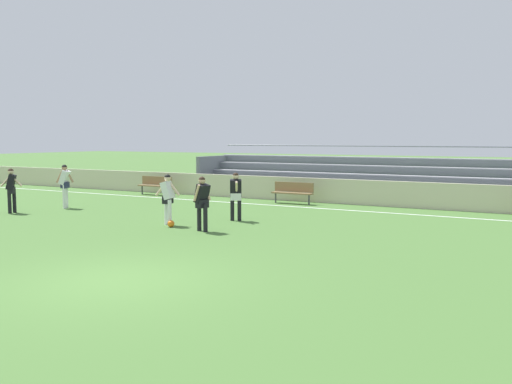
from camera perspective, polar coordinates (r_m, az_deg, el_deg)
name	(u,v)px	position (r m, az deg, el deg)	size (l,w,h in m)	color
ground_plane	(117,281)	(11.41, -13.93, -8.71)	(160.00, 160.00, 0.00)	#477033
field_line_sideline	(343,210)	(21.96, 8.80, -1.80)	(44.00, 0.12, 0.01)	white
sideline_wall	(360,192)	(23.70, 10.45, -0.03)	(48.00, 0.16, 1.04)	beige
bleacher_stand	(411,178)	(25.34, 15.45, 1.33)	(20.77, 3.06, 2.41)	#B2B2B7
bench_far_left	(155,184)	(27.80, -10.15, 0.83)	(1.80, 0.40, 0.90)	olive
bench_near_wall_gap	(293,191)	(23.80, 3.76, 0.13)	(1.80, 0.40, 0.90)	olive
player_white_deep_cover	(168,195)	(17.98, -8.94, -0.33)	(0.68, 0.46, 1.63)	white
player_dark_dropping_back	(202,199)	(16.69, -5.48, -0.71)	(0.43, 0.52, 1.64)	black
player_white_on_ball	(65,182)	(23.43, -18.79, 0.96)	(0.57, 0.50, 1.73)	white
player_dark_wide_left	(11,187)	(22.60, -23.54, 0.51)	(0.69, 0.52, 1.66)	black
player_dark_pressing_high	(236,192)	(18.80, -2.06, -0.04)	(0.52, 0.69, 1.62)	black
soccer_ball	(171,224)	(17.72, -8.61, -3.19)	(0.22, 0.22, 0.22)	orange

